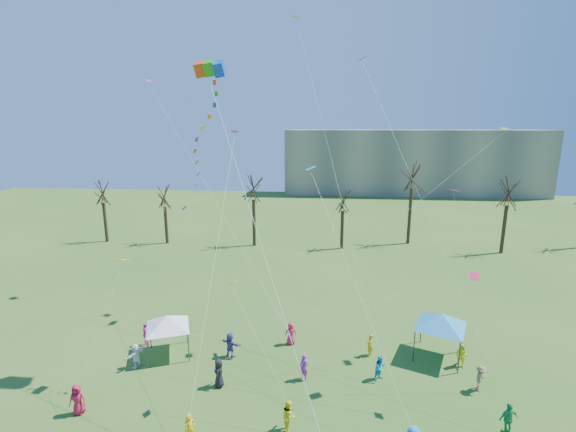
# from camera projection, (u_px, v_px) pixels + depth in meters

# --- Properties ---
(distant_building) EXTENTS (60.00, 14.00, 15.00)m
(distant_building) POSITION_uv_depth(u_px,v_px,m) (411.00, 162.00, 96.47)
(distant_building) COLOR gray
(distant_building) RESTS_ON ground
(bare_tree_row) EXTENTS (69.82, 9.39, 12.15)m
(bare_tree_row) POSITION_uv_depth(u_px,v_px,m) (365.00, 194.00, 53.13)
(bare_tree_row) COLOR black
(bare_tree_row) RESTS_ON ground
(big_box_kite) EXTENTS (4.93, 6.53, 21.47)m
(big_box_kite) POSITION_uv_depth(u_px,v_px,m) (206.00, 148.00, 24.01)
(big_box_kite) COLOR #E53E10
(big_box_kite) RESTS_ON ground
(canopy_tent_white) EXTENTS (3.78, 3.78, 3.04)m
(canopy_tent_white) POSITION_uv_depth(u_px,v_px,m) (167.00, 321.00, 28.25)
(canopy_tent_white) COLOR #3F3F44
(canopy_tent_white) RESTS_ON ground
(canopy_tent_blue) EXTENTS (4.13, 4.13, 3.35)m
(canopy_tent_blue) POSITION_uv_depth(u_px,v_px,m) (441.00, 320.00, 27.91)
(canopy_tent_blue) COLOR #3F3F44
(canopy_tent_blue) RESTS_ON ground
(festival_crowd) EXTENTS (24.75, 11.03, 1.85)m
(festival_crowd) POSITION_uv_depth(u_px,v_px,m) (292.00, 373.00, 25.19)
(festival_crowd) COLOR #B31637
(festival_crowd) RESTS_ON ground
(small_kites_aloft) EXTENTS (29.21, 18.34, 33.06)m
(small_kites_aloft) POSITION_uv_depth(u_px,v_px,m) (296.00, 166.00, 28.11)
(small_kites_aloft) COLOR #FFAD0D
(small_kites_aloft) RESTS_ON ground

